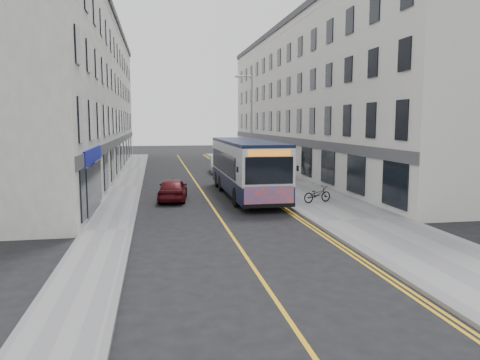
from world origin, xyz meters
name	(u,v)px	position (x,y,z in m)	size (l,w,h in m)	color
ground	(222,221)	(0.00, 0.00, 0.00)	(140.00, 140.00, 0.00)	black
pavement_east	(284,183)	(6.25, 12.00, 0.06)	(4.50, 64.00, 0.12)	gray
pavement_west	(126,187)	(-5.00, 12.00, 0.06)	(2.00, 64.00, 0.12)	gray
kerb_east	(254,184)	(4.00, 12.00, 0.07)	(0.18, 64.00, 0.13)	slate
kerb_west	(141,187)	(-4.00, 12.00, 0.07)	(0.18, 64.00, 0.13)	slate
road_centre_line	(198,186)	(0.00, 12.00, 0.00)	(0.12, 64.00, 0.01)	#ECA814
road_dbl_yellow_inner	(247,185)	(3.55, 12.00, 0.00)	(0.10, 64.00, 0.01)	#ECA814
road_dbl_yellow_outer	(250,185)	(3.75, 12.00, 0.00)	(0.10, 64.00, 0.01)	#ECA814
terrace_east	(313,100)	(11.50, 21.00, 6.50)	(6.00, 46.00, 13.00)	silver
terrace_west	(81,98)	(-9.00, 21.00, 6.50)	(6.00, 46.00, 13.00)	white
streetlamp	(251,124)	(4.17, 14.00, 4.38)	(1.32, 0.18, 8.00)	gray
city_bus	(246,166)	(2.47, 7.01, 1.86)	(2.73, 11.72, 3.41)	black
bicycle	(317,194)	(5.77, 3.45, 0.57)	(0.60, 1.71, 0.90)	black
pedestrian_near	(289,167)	(7.50, 14.89, 0.96)	(0.61, 0.40, 1.68)	brown
pedestrian_far	(283,162)	(7.67, 17.22, 1.13)	(0.98, 0.76, 2.01)	#222227
car_white	(219,164)	(2.67, 20.53, 0.75)	(1.58, 4.53, 1.49)	silver
car_maroon	(173,189)	(-2.00, 6.20, 0.67)	(1.58, 3.93, 1.34)	#540E14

